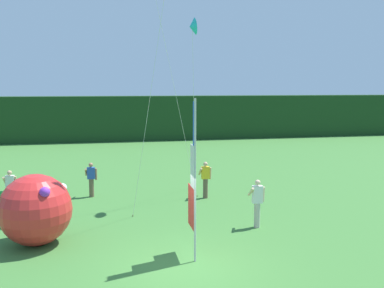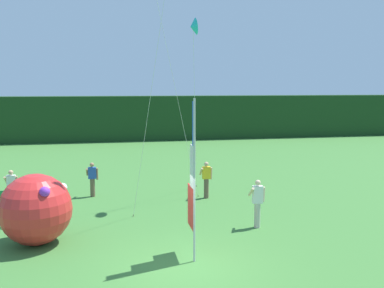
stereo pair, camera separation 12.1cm
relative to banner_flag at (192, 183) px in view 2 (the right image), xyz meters
name	(u,v)px [view 2 (the right image)]	position (x,y,z in m)	size (l,w,h in m)	color
ground_plane	(182,264)	(-0.40, -0.44, -2.29)	(120.00, 120.00, 0.00)	#3D7533
distant_treeline	(130,118)	(-0.40, 28.97, -0.20)	(80.00, 2.40, 4.18)	#193819
banner_flag	(192,183)	(0.00, 0.00, 0.00)	(0.06, 1.03, 4.79)	#B7B7BC
person_near_banner	(12,187)	(-6.54, 7.03, -1.47)	(0.55, 0.48, 1.56)	#B7B2A3
person_mid_field	(257,202)	(2.85, 2.27, -1.35)	(0.55, 0.48, 1.77)	#B7B2A3
person_far_left	(206,179)	(1.96, 6.68, -1.39)	(0.55, 0.48, 1.69)	brown
person_far_right	(92,179)	(-3.19, 7.95, -1.44)	(0.55, 0.48, 1.61)	brown
inflatable_balloon	(36,209)	(-4.76, 2.08, -1.13)	(2.32, 2.32, 2.32)	red
folding_chair	(3,200)	(-6.65, 5.98, -1.78)	(0.51, 0.51, 0.89)	#BCBCC1
kite_cyan_delta_1	(193,28)	(1.25, 6.23, 5.29)	(0.89, 3.10, 7.99)	brown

